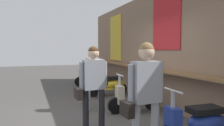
{
  "coord_description": "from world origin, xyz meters",
  "views": [
    {
      "loc": [
        4.6,
        -1.43,
        1.59
      ],
      "look_at": [
        -1.51,
        0.96,
        1.15
      ],
      "focal_mm": 33.59,
      "sensor_mm": 36.0,
      "label": 1
    }
  ],
  "objects_px": {
    "scooter_maroon": "(92,77)",
    "scooter_blue": "(198,123)",
    "shopper_browsing": "(145,89)",
    "shopper_passing": "(95,73)",
    "scooter_yellow": "(110,84)",
    "scooter_cream": "(138,97)",
    "shopper_with_handbag": "(93,80)"
  },
  "relations": [
    {
      "from": "scooter_maroon",
      "to": "scooter_blue",
      "type": "relative_size",
      "value": 1.0
    },
    {
      "from": "scooter_maroon",
      "to": "shopper_browsing",
      "type": "height_order",
      "value": "shopper_browsing"
    },
    {
      "from": "shopper_passing",
      "to": "scooter_maroon",
      "type": "bearing_deg",
      "value": -28.71
    },
    {
      "from": "scooter_yellow",
      "to": "shopper_passing",
      "type": "relative_size",
      "value": 0.87
    },
    {
      "from": "scooter_maroon",
      "to": "scooter_cream",
      "type": "xyz_separation_m",
      "value": [
        4.15,
        -0.0,
        0.0
      ]
    },
    {
      "from": "scooter_maroon",
      "to": "shopper_with_handbag",
      "type": "bearing_deg",
      "value": 73.66
    },
    {
      "from": "scooter_yellow",
      "to": "shopper_with_handbag",
      "type": "bearing_deg",
      "value": 67.07
    },
    {
      "from": "shopper_passing",
      "to": "scooter_cream",
      "type": "bearing_deg",
      "value": -132.81
    },
    {
      "from": "scooter_yellow",
      "to": "shopper_with_handbag",
      "type": "distance_m",
      "value": 3.14
    },
    {
      "from": "scooter_blue",
      "to": "shopper_passing",
      "type": "xyz_separation_m",
      "value": [
        -2.59,
        -0.97,
        0.58
      ]
    },
    {
      "from": "scooter_blue",
      "to": "shopper_passing",
      "type": "bearing_deg",
      "value": -65.57
    },
    {
      "from": "shopper_passing",
      "to": "scooter_yellow",
      "type": "bearing_deg",
      "value": -47.42
    },
    {
      "from": "shopper_browsing",
      "to": "scooter_yellow",
      "type": "bearing_deg",
      "value": 163.42
    },
    {
      "from": "scooter_blue",
      "to": "shopper_with_handbag",
      "type": "distance_m",
      "value": 2.0
    },
    {
      "from": "scooter_cream",
      "to": "shopper_browsing",
      "type": "relative_size",
      "value": 0.83
    },
    {
      "from": "scooter_cream",
      "to": "shopper_passing",
      "type": "xyz_separation_m",
      "value": [
        -0.54,
        -0.97,
        0.58
      ]
    },
    {
      "from": "shopper_with_handbag",
      "to": "shopper_passing",
      "type": "xyz_separation_m",
      "value": [
        -1.3,
        0.43,
        -0.03
      ]
    },
    {
      "from": "shopper_with_handbag",
      "to": "scooter_cream",
      "type": "bearing_deg",
      "value": 114.48
    },
    {
      "from": "scooter_blue",
      "to": "scooter_cream",
      "type": "bearing_deg",
      "value": -86.02
    },
    {
      "from": "scooter_blue",
      "to": "shopper_passing",
      "type": "height_order",
      "value": "shopper_passing"
    },
    {
      "from": "scooter_maroon",
      "to": "shopper_with_handbag",
      "type": "relative_size",
      "value": 0.85
    },
    {
      "from": "scooter_yellow",
      "to": "shopper_with_handbag",
      "type": "xyz_separation_m",
      "value": [
        2.75,
        -1.4,
        0.61
      ]
    },
    {
      "from": "scooter_cream",
      "to": "shopper_passing",
      "type": "bearing_deg",
      "value": -25.24
    },
    {
      "from": "scooter_maroon",
      "to": "scooter_blue",
      "type": "bearing_deg",
      "value": 89.52
    },
    {
      "from": "shopper_with_handbag",
      "to": "shopper_passing",
      "type": "height_order",
      "value": "shopper_with_handbag"
    },
    {
      "from": "scooter_cream",
      "to": "scooter_blue",
      "type": "bearing_deg",
      "value": 93.86
    },
    {
      "from": "shopper_with_handbag",
      "to": "shopper_passing",
      "type": "bearing_deg",
      "value": 157.63
    },
    {
      "from": "scooter_yellow",
      "to": "scooter_blue",
      "type": "relative_size",
      "value": 1.0
    },
    {
      "from": "scooter_cream",
      "to": "scooter_blue",
      "type": "xyz_separation_m",
      "value": [
        2.06,
        -0.0,
        0.0
      ]
    },
    {
      "from": "scooter_yellow",
      "to": "scooter_cream",
      "type": "relative_size",
      "value": 1.0
    },
    {
      "from": "scooter_yellow",
      "to": "scooter_blue",
      "type": "xyz_separation_m",
      "value": [
        4.04,
        -0.0,
        0.0
      ]
    },
    {
      "from": "shopper_with_handbag",
      "to": "scooter_yellow",
      "type": "bearing_deg",
      "value": 148.95
    }
  ]
}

